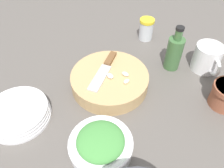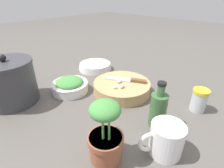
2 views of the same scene
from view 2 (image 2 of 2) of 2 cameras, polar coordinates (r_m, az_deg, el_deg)
name	(u,v)px [view 2 (image 2 of 2)]	position (r m, az deg, el deg)	size (l,w,h in m)	color
ground_plane	(117,96)	(0.79, 1.64, -3.81)	(5.00, 5.00, 0.00)	#56514C
cutting_board	(122,87)	(0.81, 3.20, -1.06)	(0.26, 0.26, 0.05)	tan
chef_knife	(128,80)	(0.81, 5.14, 1.38)	(0.19, 0.11, 0.01)	brown
garlic_cloves	(119,84)	(0.76, 2.30, -0.10)	(0.06, 0.07, 0.01)	#F2E2C7
herb_bowl	(70,85)	(0.83, -13.56, -0.39)	(0.17, 0.17, 0.07)	white
spice_jar	(199,100)	(0.76, 26.57, -4.68)	(0.06, 0.06, 0.09)	silver
coffee_mug	(165,139)	(0.54, 17.06, -16.90)	(0.10, 0.12, 0.10)	white
plate_stack	(95,66)	(1.05, -5.50, 5.71)	(0.19, 0.19, 0.04)	white
oil_bottle	(158,109)	(0.62, 14.84, -7.85)	(0.06, 0.06, 0.17)	#3D6638
stock_pot	(10,82)	(0.82, -30.46, 0.54)	(0.21, 0.21, 0.21)	#38383D
potted_herb	(106,137)	(0.48, -2.12, -16.83)	(0.10, 0.10, 0.19)	#935138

